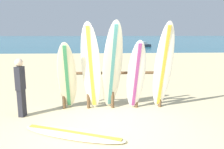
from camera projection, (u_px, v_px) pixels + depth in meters
ground_plane at (101, 131)px, 5.06m from camera, size 120.00×120.00×0.00m
ocean_water at (99, 39)px, 61.93m from camera, size 120.00×80.00×0.01m
surfboard_rack at (113, 84)px, 6.49m from camera, size 2.88×0.09×1.17m
surfboard_leaning_far_left at (67, 77)px, 6.11m from camera, size 0.54×0.91×1.94m
surfboard_leaning_left at (91, 68)px, 6.09m from camera, size 0.66×0.84×2.43m
surfboard_leaning_center_left at (112, 67)px, 6.11m from camera, size 0.68×0.99×2.47m
surfboard_leaning_center at (136, 76)px, 6.17m from camera, size 0.57×0.74×1.98m
surfboard_leaning_center_right at (163, 68)px, 6.11m from camera, size 0.49×0.91×2.44m
surfboard_lying_on_sand at (73, 134)px, 4.87m from camera, size 2.38×1.38×0.08m
beachgoer_standing at (21, 85)px, 5.80m from camera, size 0.21×0.27×1.51m
small_boat_offshore at (143, 45)px, 31.67m from camera, size 2.26×1.99×0.71m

